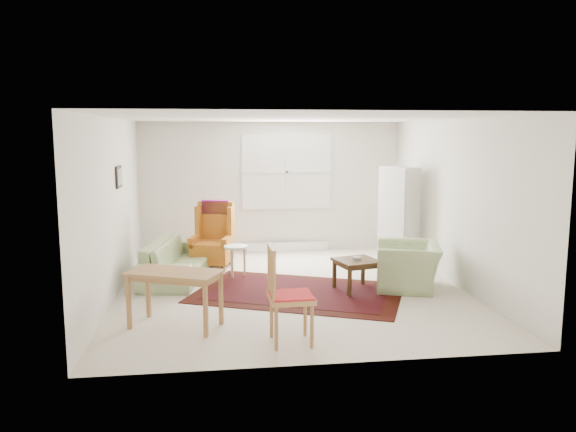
{
  "coord_description": "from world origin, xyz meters",
  "views": [
    {
      "loc": [
        -1.11,
        -7.98,
        2.28
      ],
      "look_at": [
        0.0,
        0.3,
        1.05
      ],
      "focal_mm": 35.0,
      "sensor_mm": 36.0,
      "label": 1
    }
  ],
  "objects": [
    {
      "name": "wingback_chair",
      "position": [
        -1.15,
        1.55,
        0.57
      ],
      "size": [
        0.82,
        0.84,
        1.13
      ],
      "primitive_type": null,
      "rotation": [
        0.0,
        0.0,
        -0.28
      ],
      "color": "#B2641B",
      "rests_on": "ground"
    },
    {
      "name": "coffee_table",
      "position": [
        0.94,
        -0.22,
        0.24
      ],
      "size": [
        0.7,
        0.7,
        0.47
      ],
      "primitive_type": null,
      "rotation": [
        0.0,
        0.0,
        0.24
      ],
      "color": "#3A2512",
      "rests_on": "ground"
    },
    {
      "name": "cabinet",
      "position": [
        2.1,
        1.38,
        0.86
      ],
      "size": [
        0.61,
        0.77,
        1.71
      ],
      "primitive_type": null,
      "rotation": [
        0.0,
        0.0,
        0.42
      ],
      "color": "silver",
      "rests_on": "ground"
    },
    {
      "name": "desk",
      "position": [
        -1.58,
        -1.43,
        0.34
      ],
      "size": [
        1.19,
        0.92,
        0.68
      ],
      "primitive_type": null,
      "rotation": [
        0.0,
        0.0,
        -0.41
      ],
      "color": "#A67643",
      "rests_on": "ground"
    },
    {
      "name": "armchair",
      "position": [
        1.74,
        -0.16,
        0.4
      ],
      "size": [
        1.16,
        1.25,
        0.8
      ],
      "primitive_type": "imported",
      "rotation": [
        0.0,
        0.0,
        -1.86
      ],
      "color": "#8DA16B",
      "rests_on": "ground"
    },
    {
      "name": "stool",
      "position": [
        -0.77,
        0.85,
        0.26
      ],
      "size": [
        0.39,
        0.39,
        0.51
      ],
      "primitive_type": null,
      "rotation": [
        0.0,
        0.0,
        0.02
      ],
      "color": "white",
      "rests_on": "ground"
    },
    {
      "name": "room",
      "position": [
        0.02,
        0.21,
        1.26
      ],
      "size": [
        5.04,
        5.54,
        2.51
      ],
      "color": "beige",
      "rests_on": "ground"
    },
    {
      "name": "rug",
      "position": [
        0.08,
        -0.21,
        0.01
      ],
      "size": [
        3.41,
        2.86,
        0.03
      ],
      "primitive_type": null,
      "rotation": [
        0.0,
        0.0,
        -0.41
      ],
      "color": "black",
      "rests_on": "ground"
    },
    {
      "name": "sofa",
      "position": [
        -1.69,
        0.89,
        0.41
      ],
      "size": [
        1.15,
        2.15,
        0.82
      ],
      "primitive_type": "imported",
      "rotation": [
        0.0,
        0.0,
        1.39
      ],
      "color": "#8DA16B",
      "rests_on": "ground"
    },
    {
      "name": "desk_chair",
      "position": [
        -0.29,
        -2.13,
        0.54
      ],
      "size": [
        0.49,
        0.49,
        1.08
      ],
      "primitive_type": null,
      "rotation": [
        0.0,
        0.0,
        1.6
      ],
      "color": "#A67643",
      "rests_on": "ground"
    }
  ]
}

